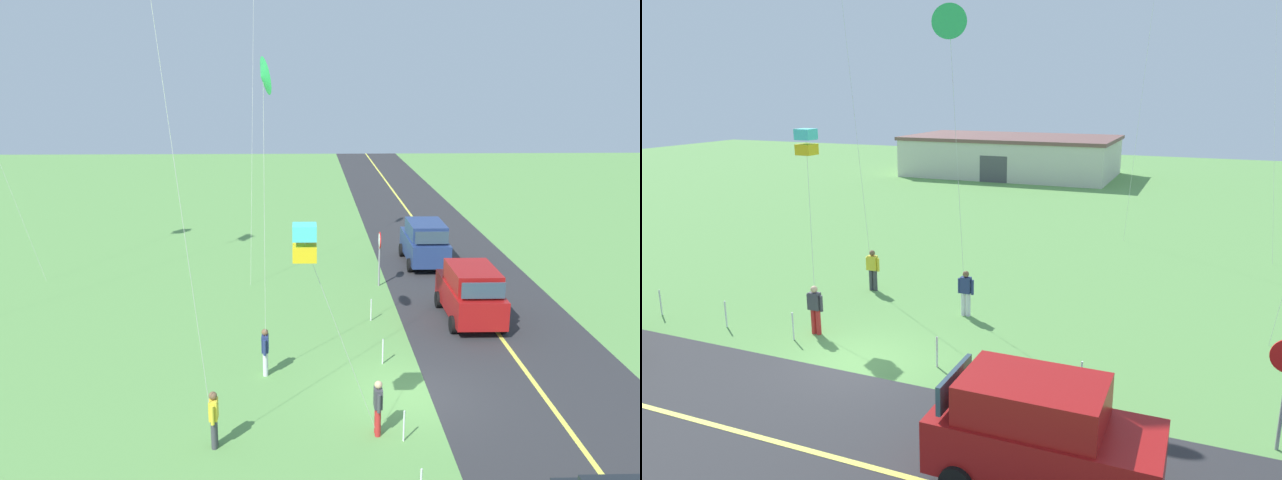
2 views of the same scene
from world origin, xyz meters
TOP-DOWN VIEW (x-y plane):
  - ground_plane at (0.00, 0.00)m, footprint 120.00×120.00m
  - asphalt_road at (0.00, -4.00)m, footprint 120.00×7.00m
  - road_centre_stripe at (0.00, -4.00)m, footprint 120.00×0.16m
  - car_suv_foreground at (6.23, -3.24)m, footprint 4.40×2.12m
  - person_adult_near at (1.48, 4.64)m, footprint 0.58×0.22m
  - person_adult_companion at (-2.31, 1.37)m, footprint 0.58×0.22m
  - person_child_watcher at (-2.83, 5.76)m, footprint 0.58×0.22m
  - kite_red_low at (0.99, 4.50)m, footprint 1.15×0.64m
  - kite_blue_mid at (-3.73, 3.34)m, footprint 1.71×2.26m
  - warehouse_distant at (-7.81, 38.60)m, footprint 18.36×10.20m
  - fence_post_0 at (-8.23, 0.70)m, footprint 0.05×0.05m
  - fence_post_1 at (-5.35, 0.70)m, footprint 0.05×0.05m
  - fence_post_2 at (-2.68, 0.70)m, footprint 0.05×0.05m
  - fence_post_3 at (2.22, 0.70)m, footprint 0.05×0.05m
  - fence_post_4 at (2.21, 0.70)m, footprint 0.05×0.05m
  - fence_post_5 at (6.24, 0.70)m, footprint 0.05×0.05m

SIDE VIEW (x-z plane):
  - ground_plane at x=0.00m, z-range -0.10..0.00m
  - asphalt_road at x=0.00m, z-range 0.00..0.00m
  - road_centre_stripe at x=0.00m, z-range 0.00..0.01m
  - fence_post_0 at x=-8.23m, z-range 0.00..0.90m
  - fence_post_1 at x=-5.35m, z-range 0.00..0.90m
  - fence_post_2 at x=-2.68m, z-range 0.00..0.90m
  - fence_post_3 at x=2.22m, z-range 0.00..0.90m
  - fence_post_4 at x=2.21m, z-range 0.00..0.90m
  - fence_post_5 at x=6.24m, z-range 0.00..0.90m
  - person_adult_near at x=1.48m, z-range 0.06..1.66m
  - person_adult_companion at x=-2.31m, z-range 0.06..1.66m
  - person_child_watcher at x=-2.83m, z-range 0.06..1.66m
  - car_suv_foreground at x=6.23m, z-range 0.03..2.27m
  - warehouse_distant at x=-7.81m, z-range 0.00..3.50m
  - kite_blue_mid at x=-3.73m, z-range 2.70..8.98m
  - kite_red_low at x=0.99m, z-range 4.46..14.57m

